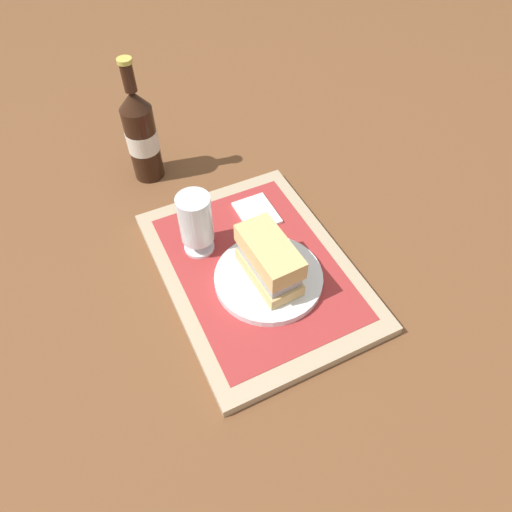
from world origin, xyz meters
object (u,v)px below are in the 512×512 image
at_px(plate, 269,278).
at_px(sandwich, 268,259).
at_px(beer_glass, 196,222).
at_px(beer_bottle, 141,135).

distance_m(plate, sandwich, 0.05).
bearing_deg(beer_glass, plate, -146.80).
height_order(plate, sandwich, sandwich).
bearing_deg(sandwich, beer_bottle, 10.99).
relative_size(plate, beer_bottle, 0.71).
height_order(sandwich, beer_glass, beer_glass).
bearing_deg(plate, beer_bottle, 13.76).
relative_size(sandwich, beer_bottle, 0.51).
height_order(plate, beer_bottle, beer_bottle).
bearing_deg(plate, sandwich, 2.86).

